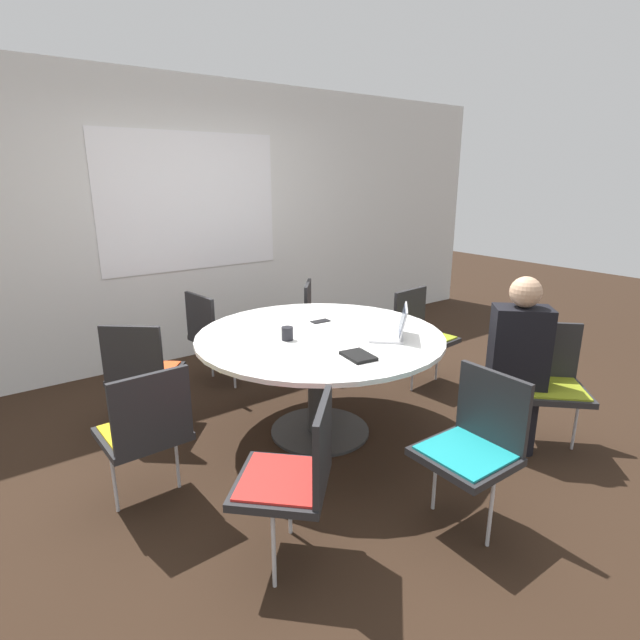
{
  "coord_description": "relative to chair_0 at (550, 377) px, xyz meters",
  "views": [
    {
      "loc": [
        -1.95,
        -2.63,
        1.81
      ],
      "look_at": [
        0.0,
        0.0,
        0.85
      ],
      "focal_mm": 28.0,
      "sensor_mm": 36.0,
      "label": 1
    }
  ],
  "objects": [
    {
      "name": "ground_plane",
      "position": [
        -1.16,
        1.05,
        -0.49
      ],
      "size": [
        16.0,
        16.0,
        0.0
      ],
      "primitive_type": "plane",
      "color": "black"
    },
    {
      "name": "wall_back",
      "position": [
        -1.16,
        3.17,
        0.86
      ],
      "size": [
        8.0,
        0.07,
        2.7
      ],
      "color": "silver",
      "rests_on": "ground_plane"
    },
    {
      "name": "conference_table",
      "position": [
        -1.16,
        1.05,
        0.11
      ],
      "size": [
        1.7,
        1.7,
        0.75
      ],
      "color": "#333333",
      "rests_on": "ground_plane"
    },
    {
      "name": "chair_0",
      "position": [
        0.0,
        0.0,
        0.0
      ],
      "size": [
        0.61,
        0.61,
        0.84
      ],
      "rotation": [
        0.0,
        0.0,
        8.65
      ],
      "color": "#262628",
      "rests_on": "ground_plane"
    },
    {
      "name": "chair_1",
      "position": [
        0.09,
        1.24,
        0.0
      ],
      "size": [
        0.48,
        0.46,
        0.84
      ],
      "rotation": [
        0.0,
        0.0,
        9.53
      ],
      "color": "#262628",
      "rests_on": "ground_plane"
    },
    {
      "name": "chair_2",
      "position": [
        -0.4,
        2.06,
        0.0
      ],
      "size": [
        0.6,
        0.61,
        0.84
      ],
      "rotation": [
        0.0,
        0.0,
        10.29
      ],
      "color": "#262628",
      "rests_on": "ground_plane"
    },
    {
      "name": "chair_3",
      "position": [
        -1.39,
        2.29,
        0.0
      ],
      "size": [
        0.47,
        0.49,
        0.84
      ],
      "rotation": [
        0.0,
        0.0,
        11.12
      ],
      "color": "#262628",
      "rests_on": "ground_plane"
    },
    {
      "name": "chair_4",
      "position": [
        -2.16,
        1.82,
        0.0
      ],
      "size": [
        0.61,
        0.61,
        0.84
      ],
      "rotation": [
        0.0,
        0.0,
        11.86
      ],
      "color": "#262628",
      "rests_on": "ground_plane"
    },
    {
      "name": "chair_5",
      "position": [
        -2.42,
        0.94,
        0.0
      ],
      "size": [
        0.45,
        0.43,
        0.84
      ],
      "rotation": [
        0.0,
        0.0,
        12.6
      ],
      "color": "#262628",
      "rests_on": "ground_plane"
    },
    {
      "name": "chair_6",
      "position": [
        -2.0,
        0.11,
        0.0
      ],
      "size": [
        0.61,
        0.61,
        0.84
      ],
      "rotation": [
        0.0,
        0.0,
        13.35
      ],
      "color": "#262628",
      "rests_on": "ground_plane"
    },
    {
      "name": "chair_7",
      "position": [
        -1.11,
        -0.21,
        0.0
      ],
      "size": [
        0.42,
        0.44,
        0.84
      ],
      "rotation": [
        0.0,
        0.0,
        14.13
      ],
      "color": "#262628",
      "rests_on": "ground_plane"
    },
    {
      "name": "person_0",
      "position": [
        -0.23,
        0.11,
        0.2
      ],
      "size": [
        0.41,
        0.41,
        1.19
      ],
      "rotation": [
        0.0,
        0.0,
        8.65
      ],
      "color": "black",
      "rests_on": "ground_plane"
    },
    {
      "name": "laptop",
      "position": [
        -0.81,
        0.7,
        0.31
      ],
      "size": [
        0.39,
        0.39,
        0.21
      ],
      "rotation": [
        0.0,
        0.0,
        3.93
      ],
      "color": "silver",
      "rests_on": "conference_table"
    },
    {
      "name": "spiral_notebook",
      "position": [
        -1.25,
        0.54,
        0.27
      ],
      "size": [
        0.18,
        0.23,
        0.02
      ],
      "color": "black",
      "rests_on": "conference_table"
    },
    {
      "name": "coffee_cup",
      "position": [
        -1.41,
        1.07,
        0.3
      ],
      "size": [
        0.08,
        0.08,
        0.09
      ],
      "color": "black",
      "rests_on": "conference_table"
    },
    {
      "name": "cell_phone",
      "position": [
        -0.98,
        1.28,
        0.26
      ],
      "size": [
        0.14,
        0.08,
        0.01
      ],
      "color": "black",
      "rests_on": "conference_table"
    }
  ]
}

